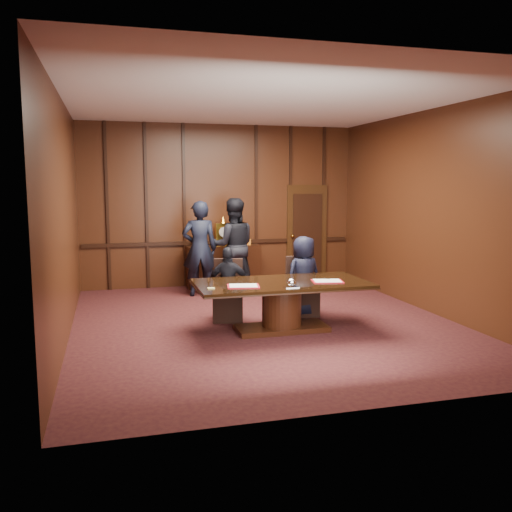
{
  "coord_description": "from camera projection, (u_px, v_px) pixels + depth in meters",
  "views": [
    {
      "loc": [
        -2.37,
        -8.18,
        2.25
      ],
      "look_at": [
        -0.05,
        0.35,
        1.05
      ],
      "focal_mm": 38.0,
      "sensor_mm": 36.0,
      "label": 1
    }
  ],
  "objects": [
    {
      "name": "signatory_right",
      "position": [
        304.0,
        276.0,
        9.14
      ],
      "size": [
        0.75,
        0.59,
        1.36
      ],
      "primitive_type": "imported",
      "rotation": [
        0.0,
        0.0,
        3.4
      ],
      "color": "black",
      "rests_on": "ground"
    },
    {
      "name": "folder_left",
      "position": [
        243.0,
        286.0,
        7.83
      ],
      "size": [
        0.51,
        0.41,
        0.02
      ],
      "rotation": [
        0.0,
        0.0,
        -0.18
      ],
      "color": "#B0101D",
      "rests_on": "conference_table"
    },
    {
      "name": "room",
      "position": [
        267.0,
        216.0,
        8.66
      ],
      "size": [
        7.0,
        7.04,
        3.5
      ],
      "color": "black",
      "rests_on": "ground"
    },
    {
      "name": "conference_table",
      "position": [
        282.0,
        298.0,
        8.23
      ],
      "size": [
        2.62,
        1.32,
        0.76
      ],
      "color": "black",
      "rests_on": "ground"
    },
    {
      "name": "sideboard",
      "position": [
        223.0,
        264.0,
        11.8
      ],
      "size": [
        1.6,
        0.45,
        1.54
      ],
      "color": "black",
      "rests_on": "ground"
    },
    {
      "name": "folder_right",
      "position": [
        327.0,
        281.0,
        8.21
      ],
      "size": [
        0.52,
        0.42,
        0.02
      ],
      "rotation": [
        0.0,
        0.0,
        -0.2
      ],
      "color": "#B0101D",
      "rests_on": "conference_table"
    },
    {
      "name": "chair_left",
      "position": [
        228.0,
        302.0,
        8.93
      ],
      "size": [
        0.58,
        0.58,
        0.99
      ],
      "rotation": [
        0.0,
        0.0,
        -0.25
      ],
      "color": "black",
      "rests_on": "ground"
    },
    {
      "name": "witness_left",
      "position": [
        200.0,
        249.0,
        10.75
      ],
      "size": [
        0.73,
        0.51,
        1.9
      ],
      "primitive_type": "imported",
      "rotation": [
        0.0,
        0.0,
        3.06
      ],
      "color": "black",
      "rests_on": "ground"
    },
    {
      "name": "signatory_left",
      "position": [
        229.0,
        284.0,
        8.81
      ],
      "size": [
        0.76,
        0.45,
        1.22
      ],
      "primitive_type": "imported",
      "rotation": [
        0.0,
        0.0,
        2.92
      ],
      "color": "black",
      "rests_on": "ground"
    },
    {
      "name": "witness_right",
      "position": [
        233.0,
        246.0,
        11.02
      ],
      "size": [
        1.02,
        0.84,
        1.94
      ],
      "primitive_type": "imported",
      "rotation": [
        0.0,
        0.0,
        3.02
      ],
      "color": "black",
      "rests_on": "ground"
    },
    {
      "name": "notepad",
      "position": [
        211.0,
        288.0,
        7.66
      ],
      "size": [
        0.1,
        0.07,
        0.01
      ],
      "primitive_type": "cube",
      "rotation": [
        0.0,
        0.0,
        -0.02
      ],
      "color": "#D8C069",
      "rests_on": "conference_table"
    },
    {
      "name": "chair_right",
      "position": [
        302.0,
        298.0,
        9.27
      ],
      "size": [
        0.51,
        0.51,
        0.99
      ],
      "rotation": [
        0.0,
        0.0,
        -0.07
      ],
      "color": "black",
      "rests_on": "ground"
    },
    {
      "name": "inkstand",
      "position": [
        291.0,
        284.0,
        7.76
      ],
      "size": [
        0.2,
        0.14,
        0.12
      ],
      "color": "white",
      "rests_on": "conference_table"
    }
  ]
}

